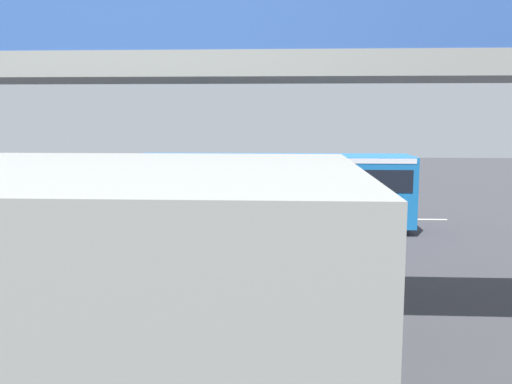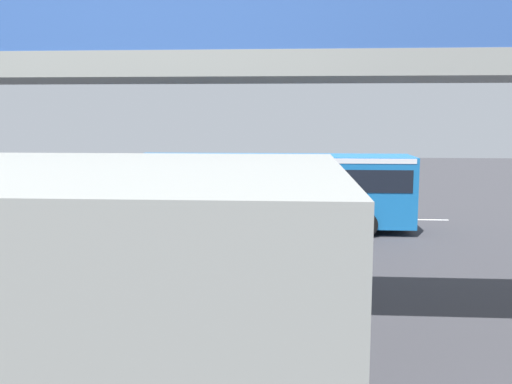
{
  "view_description": "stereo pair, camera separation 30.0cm",
  "coord_description": "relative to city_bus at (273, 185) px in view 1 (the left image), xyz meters",
  "views": [
    {
      "loc": [
        0.49,
        23.62,
        4.84
      ],
      "look_at": [
        1.74,
        0.43,
        1.6
      ],
      "focal_mm": 39.15,
      "sensor_mm": 36.0,
      "label": 1
    },
    {
      "loc": [
        0.19,
        23.61,
        4.84
      ],
      "look_at": [
        1.74,
        0.43,
        1.6
      ],
      "focal_mm": 39.15,
      "sensor_mm": 36.0,
      "label": 2
    }
  ],
  "objects": [
    {
      "name": "station_building",
      "position": [
        3.06,
        16.61,
        0.22
      ],
      "size": [
        9.0,
        5.04,
        4.2
      ],
      "color": "gray",
      "rests_on": "ground"
    },
    {
      "name": "lane_dash_right",
      "position": [
        4.97,
        -2.63,
        -1.88
      ],
      "size": [
        2.0,
        0.2,
        0.01
      ],
      "primitive_type": "cube",
      "color": "silver",
      "rests_on": "ground"
    },
    {
      "name": "parked_van",
      "position": [
        5.71,
        4.85,
        -0.7
      ],
      "size": [
        4.8,
        2.17,
        2.05
      ],
      "color": "#B7BCC6",
      "rests_on": "ground"
    },
    {
      "name": "lane_dash_leftmost",
      "position": [
        -7.03,
        -2.63,
        -1.88
      ],
      "size": [
        2.0,
        0.2,
        0.01
      ],
      "primitive_type": "cube",
      "color": "silver",
      "rests_on": "ground"
    },
    {
      "name": "lane_dash_centre",
      "position": [
        0.97,
        -2.63,
        -1.88
      ],
      "size": [
        2.0,
        0.2,
        0.01
      ],
      "primitive_type": "cube",
      "color": "silver",
      "rests_on": "ground"
    },
    {
      "name": "city_bus",
      "position": [
        0.0,
        0.0,
        0.0
      ],
      "size": [
        11.54,
        2.85,
        3.15
      ],
      "color": "#196BB7",
      "rests_on": "ground"
    },
    {
      "name": "pedestrian",
      "position": [
        0.13,
        4.31,
        -1.0
      ],
      "size": [
        0.38,
        0.38,
        1.79
      ],
      "color": "#2D2D38",
      "rests_on": "ground"
    },
    {
      "name": "ground",
      "position": [
        -1.03,
        -0.38,
        -1.88
      ],
      "size": [
        80.0,
        80.0,
        0.0
      ],
      "primitive_type": "plane",
      "color": "#38383D"
    },
    {
      "name": "traffic_sign",
      "position": [
        3.39,
        -3.17,
        0.01
      ],
      "size": [
        0.08,
        0.6,
        2.8
      ],
      "color": "slate",
      "rests_on": "ground"
    },
    {
      "name": "pedestrian_overpass",
      "position": [
        -1.03,
        11.21,
        3.48
      ],
      "size": [
        29.23,
        2.6,
        7.15
      ],
      "color": "gray",
      "rests_on": "ground"
    },
    {
      "name": "lane_dash_left",
      "position": [
        -3.03,
        -2.63,
        -1.88
      ],
      "size": [
        2.0,
        0.2,
        0.01
      ],
      "primitive_type": "cube",
      "color": "silver",
      "rests_on": "ground"
    }
  ]
}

